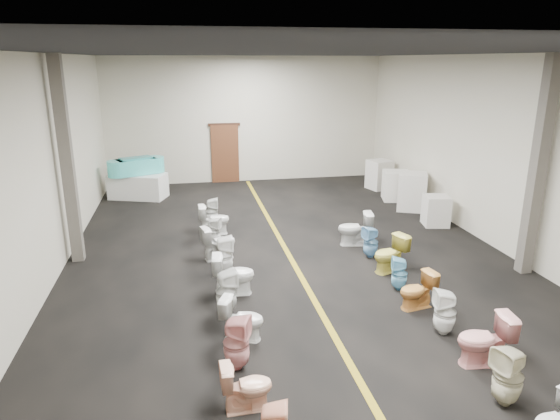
# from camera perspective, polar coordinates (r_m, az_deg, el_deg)

# --- Properties ---
(floor) EXTENTS (16.00, 16.00, 0.00)m
(floor) POSITION_cam_1_polar(r_m,az_deg,el_deg) (11.34, 1.40, -5.84)
(floor) COLOR black
(floor) RESTS_ON ground
(ceiling) EXTENTS (16.00, 16.00, 0.00)m
(ceiling) POSITION_cam_1_polar(r_m,az_deg,el_deg) (10.46, 1.58, 17.54)
(ceiling) COLOR black
(ceiling) RESTS_ON ground
(wall_back) EXTENTS (10.00, 0.00, 10.00)m
(wall_back) POSITION_cam_1_polar(r_m,az_deg,el_deg) (18.48, -3.92, 10.20)
(wall_back) COLOR beige
(wall_back) RESTS_ON ground
(wall_left) EXTENTS (0.00, 16.00, 16.00)m
(wall_left) POSITION_cam_1_polar(r_m,az_deg,el_deg) (10.79, -25.50, 3.86)
(wall_left) COLOR beige
(wall_left) RESTS_ON ground
(wall_right) EXTENTS (0.00, 16.00, 16.00)m
(wall_right) POSITION_cam_1_polar(r_m,az_deg,el_deg) (12.71, 24.20, 5.76)
(wall_right) COLOR beige
(wall_right) RESTS_ON ground
(aisle_stripe) EXTENTS (0.12, 15.60, 0.01)m
(aisle_stripe) POSITION_cam_1_polar(r_m,az_deg,el_deg) (11.34, 1.40, -5.82)
(aisle_stripe) COLOR olive
(aisle_stripe) RESTS_ON floor
(back_door) EXTENTS (1.00, 0.10, 2.10)m
(back_door) POSITION_cam_1_polar(r_m,az_deg,el_deg) (18.52, -6.30, 6.40)
(back_door) COLOR #562D19
(back_door) RESTS_ON floor
(door_frame) EXTENTS (1.15, 0.08, 0.10)m
(door_frame) POSITION_cam_1_polar(r_m,az_deg,el_deg) (18.36, -6.41, 9.69)
(door_frame) COLOR #331C11
(door_frame) RESTS_ON back_door
(column_left) EXTENTS (0.25, 0.25, 4.50)m
(column_left) POSITION_cam_1_polar(r_m,az_deg,el_deg) (11.68, -23.16, 5.03)
(column_left) COLOR #59544C
(column_left) RESTS_ON floor
(column_right) EXTENTS (0.25, 0.25, 4.50)m
(column_right) POSITION_cam_1_polar(r_m,az_deg,el_deg) (11.38, 27.40, 4.21)
(column_right) COLOR #59544C
(column_right) RESTS_ON floor
(display_table) EXTENTS (1.96, 1.42, 0.79)m
(display_table) POSITION_cam_1_polar(r_m,az_deg,el_deg) (16.99, -15.91, 2.64)
(display_table) COLOR white
(display_table) RESTS_ON floor
(bathtub) EXTENTS (1.75, 1.16, 0.55)m
(bathtub) POSITION_cam_1_polar(r_m,az_deg,el_deg) (16.84, -16.09, 4.87)
(bathtub) COLOR #46CAC5
(bathtub) RESTS_ON display_table
(appliance_crate_a) EXTENTS (0.75, 0.75, 0.82)m
(appliance_crate_a) POSITION_cam_1_polar(r_m,az_deg,el_deg) (14.26, 17.39, -0.08)
(appliance_crate_a) COLOR silver
(appliance_crate_a) RESTS_ON floor
(appliance_crate_b) EXTENTS (1.08, 1.08, 1.12)m
(appliance_crate_b) POSITION_cam_1_polar(r_m,az_deg,el_deg) (15.53, 14.82, 2.07)
(appliance_crate_b) COLOR white
(appliance_crate_b) RESTS_ON floor
(appliance_crate_c) EXTENTS (1.00, 1.00, 0.93)m
(appliance_crate_c) POSITION_cam_1_polar(r_m,az_deg,el_deg) (16.54, 13.14, 2.74)
(appliance_crate_c) COLOR white
(appliance_crate_c) RESTS_ON floor
(appliance_crate_d) EXTENTS (0.88, 0.88, 1.01)m
(appliance_crate_d) POSITION_cam_1_polar(r_m,az_deg,el_deg) (17.83, 11.28, 3.99)
(appliance_crate_d) COLOR silver
(appliance_crate_d) RESTS_ON floor
(toilet_left_2) EXTENTS (0.68, 0.40, 0.68)m
(toilet_left_2) POSITION_cam_1_polar(r_m,az_deg,el_deg) (6.81, -3.85, -19.48)
(toilet_left_2) COLOR #FEBF9E
(toilet_left_2) RESTS_ON floor
(toilet_left_3) EXTENTS (0.51, 0.50, 0.85)m
(toilet_left_3) POSITION_cam_1_polar(r_m,az_deg,el_deg) (7.51, -5.00, -14.91)
(toilet_left_3) COLOR pink
(toilet_left_3) RESTS_ON floor
(toilet_left_4) EXTENTS (0.80, 0.63, 0.71)m
(toilet_left_4) POSITION_cam_1_polar(r_m,az_deg,el_deg) (8.26, -4.33, -12.30)
(toilet_left_4) COLOR silver
(toilet_left_4) RESTS_ON floor
(toilet_left_5) EXTENTS (0.45, 0.44, 0.82)m
(toilet_left_5) POSITION_cam_1_polar(r_m,az_deg,el_deg) (9.03, -6.18, -9.29)
(toilet_left_5) COLOR silver
(toilet_left_5) RESTS_ON floor
(toilet_left_6) EXTENTS (0.83, 0.53, 0.81)m
(toilet_left_6) POSITION_cam_1_polar(r_m,az_deg,el_deg) (9.72, -5.34, -7.32)
(toilet_left_6) COLOR white
(toilet_left_6) RESTS_ON floor
(toilet_left_7) EXTENTS (0.39, 0.38, 0.83)m
(toilet_left_7) POSITION_cam_1_polar(r_m,az_deg,el_deg) (10.61, -6.43, -5.17)
(toilet_left_7) COLOR white
(toilet_left_7) RESTS_ON floor
(toilet_left_8) EXTENTS (0.85, 0.61, 0.78)m
(toilet_left_8) POSITION_cam_1_polar(r_m,az_deg,el_deg) (11.41, -7.02, -3.71)
(toilet_left_8) COLOR silver
(toilet_left_8) RESTS_ON floor
(toilet_left_9) EXTENTS (0.42, 0.41, 0.69)m
(toilet_left_9) POSITION_cam_1_polar(r_m,az_deg,el_deg) (12.27, -7.54, -2.46)
(toilet_left_9) COLOR silver
(toilet_left_9) RESTS_ON floor
(toilet_left_10) EXTENTS (0.79, 0.47, 0.79)m
(toilet_left_10) POSITION_cam_1_polar(r_m,az_deg,el_deg) (13.02, -7.55, -1.08)
(toilet_left_10) COLOR white
(toilet_left_10) RESTS_ON floor
(toilet_left_11) EXTENTS (0.38, 0.37, 0.76)m
(toilet_left_11) POSITION_cam_1_polar(r_m,az_deg,el_deg) (13.76, -7.81, -0.20)
(toilet_left_11) COLOR silver
(toilet_left_11) RESTS_ON floor
(toilet_right_2) EXTENTS (0.49, 0.48, 0.85)m
(toilet_right_2) POSITION_cam_1_polar(r_m,az_deg,el_deg) (7.44, 24.60, -16.87)
(toilet_right_2) COLOR beige
(toilet_right_2) RESTS_ON floor
(toilet_right_3) EXTENTS (0.84, 0.53, 0.82)m
(toilet_right_3) POSITION_cam_1_polar(r_m,az_deg,el_deg) (8.16, 22.35, -13.59)
(toilet_right_3) COLOR #F3A3A0
(toilet_right_3) RESTS_ON floor
(toilet_right_4) EXTENTS (0.42, 0.41, 0.79)m
(toilet_right_4) POSITION_cam_1_polar(r_m,az_deg,el_deg) (8.77, 18.33, -11.03)
(toilet_right_4) COLOR white
(toilet_right_4) RESTS_ON floor
(toilet_right_5) EXTENTS (0.74, 0.51, 0.69)m
(toilet_right_5) POSITION_cam_1_polar(r_m,az_deg,el_deg) (9.50, 15.42, -8.87)
(toilet_right_5) COLOR #CF8A3E
(toilet_right_5) RESTS_ON floor
(toilet_right_6) EXTENTS (0.39, 0.38, 0.68)m
(toilet_right_6) POSITION_cam_1_polar(r_m,az_deg,el_deg) (10.13, 13.49, -7.09)
(toilet_right_6) COLOR #7AC7E7
(toilet_right_6) RESTS_ON floor
(toilet_right_7) EXTENTS (0.88, 0.68, 0.79)m
(toilet_right_7) POSITION_cam_1_polar(r_m,az_deg,el_deg) (10.91, 12.49, -4.94)
(toilet_right_7) COLOR #D8CA51
(toilet_right_7) RESTS_ON floor
(toilet_right_8) EXTENTS (0.40, 0.40, 0.74)m
(toilet_right_8) POSITION_cam_1_polar(r_m,az_deg,el_deg) (11.59, 10.33, -3.64)
(toilet_right_8) COLOR #7BB5E2
(toilet_right_8) RESTS_ON floor
(toilet_right_9) EXTENTS (0.88, 0.60, 0.83)m
(toilet_right_9) POSITION_cam_1_polar(r_m,az_deg,el_deg) (12.29, 8.56, -2.13)
(toilet_right_9) COLOR silver
(toilet_right_9) RESTS_ON floor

